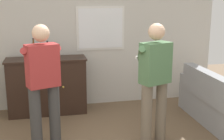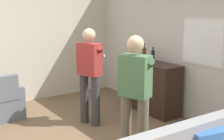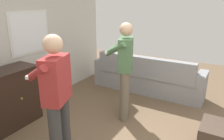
{
  "view_description": "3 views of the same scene",
  "coord_description": "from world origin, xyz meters",
  "views": [
    {
      "loc": [
        -0.59,
        -3.0,
        2.05
      ],
      "look_at": [
        0.23,
        0.8,
        1.09
      ],
      "focal_mm": 50.0,
      "sensor_mm": 36.0,
      "label": 1
    },
    {
      "loc": [
        3.9,
        -1.65,
        2.04
      ],
      "look_at": [
        0.18,
        0.87,
        1.12
      ],
      "focal_mm": 50.0,
      "sensor_mm": 36.0,
      "label": 2
    },
    {
      "loc": [
        -2.35,
        -0.77,
        2.04
      ],
      "look_at": [
        0.16,
        0.68,
        1.09
      ],
      "focal_mm": 35.0,
      "sensor_mm": 36.0,
      "label": 3
    }
  ],
  "objects": [
    {
      "name": "wall_back_with_window",
      "position": [
        0.01,
        2.66,
        1.4
      ],
      "size": [
        5.2,
        0.15,
        2.8
      ],
      "color": "beige",
      "rests_on": "ground"
    },
    {
      "name": "sideboard_cabinet",
      "position": [
        -0.6,
        2.3,
        0.49
      ],
      "size": [
        1.36,
        0.49,
        0.98
      ],
      "color": "black",
      "rests_on": "ground"
    },
    {
      "name": "bottle_wine_green",
      "position": [
        -0.79,
        2.3,
        1.12
      ],
      "size": [
        0.07,
        0.07,
        0.35
      ],
      "color": "#593314",
      "rests_on": "sideboard_cabinet"
    },
    {
      "name": "bottle_liquor_amber",
      "position": [
        -0.56,
        2.33,
        1.1
      ],
      "size": [
        0.07,
        0.07,
        0.3
      ],
      "color": "black",
      "rests_on": "sideboard_cabinet"
    },
    {
      "name": "person_standing_left",
      "position": [
        -0.65,
        0.98,
        0.94
      ],
      "size": [
        0.53,
        0.52,
        1.68
      ],
      "color": "#383838",
      "rests_on": "ground"
    },
    {
      "name": "person_standing_right",
      "position": [
        0.81,
        0.81,
        0.94
      ],
      "size": [
        0.52,
        0.52,
        1.68
      ],
      "color": "#6B6051",
      "rests_on": "ground"
    }
  ]
}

